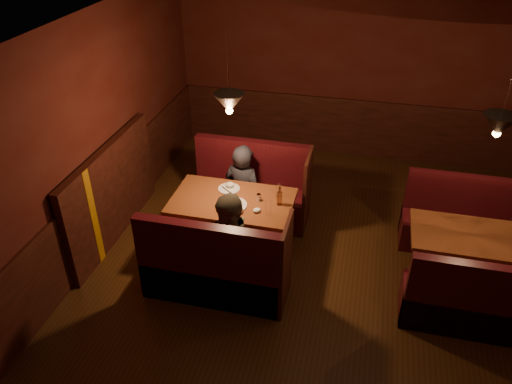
% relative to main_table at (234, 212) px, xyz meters
% --- Properties ---
extents(room, '(6.02, 7.02, 2.92)m').
position_rel_main_table_xyz_m(room, '(1.00, -0.36, 0.44)').
color(room, '#46240D').
rests_on(room, ground).
extents(main_table, '(1.48, 0.90, 1.04)m').
position_rel_main_table_xyz_m(main_table, '(0.00, 0.00, 0.00)').
color(main_table, brown).
rests_on(main_table, ground).
extents(main_bench_far, '(1.63, 0.58, 1.11)m').
position_rel_main_table_xyz_m(main_bench_far, '(0.02, 0.84, -0.26)').
color(main_bench_far, black).
rests_on(main_bench_far, ground).
extents(main_bench_near, '(1.63, 0.58, 1.11)m').
position_rel_main_table_xyz_m(main_bench_near, '(0.02, -0.84, -0.26)').
color(main_bench_near, black).
rests_on(main_bench_near, ground).
extents(second_table, '(1.24, 0.79, 0.70)m').
position_rel_main_table_xyz_m(second_table, '(2.73, 0.07, -0.09)').
color(second_table, brown).
rests_on(second_table, ground).
extents(second_bench_far, '(1.37, 0.51, 0.98)m').
position_rel_main_table_xyz_m(second_bench_far, '(2.76, 0.81, -0.30)').
color(second_bench_far, black).
rests_on(second_bench_far, ground).
extents(second_bench_near, '(1.37, 0.51, 0.98)m').
position_rel_main_table_xyz_m(second_bench_near, '(2.76, -0.67, -0.30)').
color(second_bench_near, black).
rests_on(second_bench_near, ground).
extents(diner_a, '(0.64, 0.51, 1.55)m').
position_rel_main_table_xyz_m(diner_a, '(-0.05, 0.66, 0.16)').
color(diner_a, '#23232B').
rests_on(diner_a, ground).
extents(diner_b, '(0.88, 0.77, 1.56)m').
position_rel_main_table_xyz_m(diner_b, '(0.16, -0.57, 0.17)').
color(diner_b, '#41392A').
rests_on(diner_b, ground).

